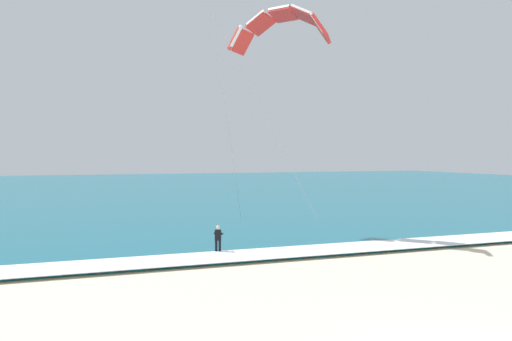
% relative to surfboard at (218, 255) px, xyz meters
% --- Properties ---
extents(sea, '(200.00, 120.00, 0.20)m').
position_rel_surfboard_xyz_m(sea, '(2.21, 57.60, 0.07)').
color(sea, '#146075').
rests_on(sea, ground).
extents(surf_foam, '(200.00, 2.95, 0.04)m').
position_rel_surfboard_xyz_m(surf_foam, '(2.21, -1.40, 0.19)').
color(surf_foam, white).
rests_on(surf_foam, sea).
extents(surfboard, '(0.95, 1.46, 0.09)m').
position_rel_surfboard_xyz_m(surfboard, '(0.00, 0.00, 0.00)').
color(surfboard, white).
rests_on(surfboard, ground).
extents(kitesurfer, '(0.65, 0.65, 1.69)m').
position_rel_surfboard_xyz_m(kitesurfer, '(0.01, 0.02, 0.91)').
color(kitesurfer, black).
rests_on(kitesurfer, ground).
extents(kite_primary, '(7.92, 6.64, 14.09)m').
position_rel_surfboard_xyz_m(kite_primary, '(5.38, 3.88, 14.11)').
color(kite_primary, red).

